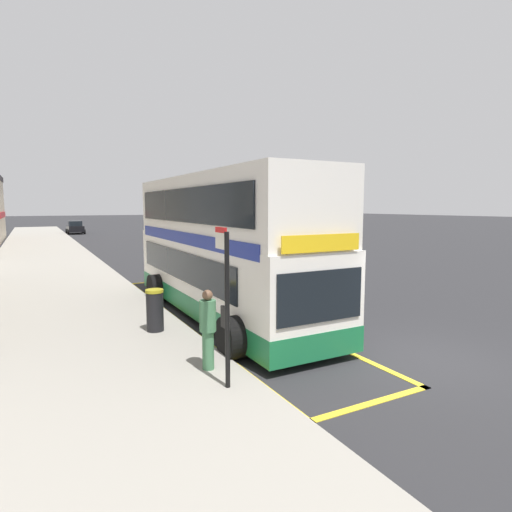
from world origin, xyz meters
TOP-DOWN VIEW (x-y plane):
  - ground_plane at (0.00, 32.00)m, footprint 260.00×260.00m
  - pavement_near at (-7.00, 32.00)m, footprint 6.00×76.00m
  - double_decker_bus at (-2.46, 5.82)m, footprint 3.19×10.43m
  - bus_bay_markings at (-2.56, 5.81)m, footprint 2.89×13.88m
  - bus_stop_sign at (-4.66, 0.56)m, footprint 0.09×0.51m
  - parked_car_black_far at (4.80, 22.47)m, footprint 2.09×4.20m
  - parked_car_black_across at (-2.83, 50.90)m, footprint 2.09×4.20m
  - pedestrian_waiting_near_sign at (-4.65, 1.47)m, footprint 0.34×0.34m
  - litter_bin at (-4.91, 4.64)m, footprint 0.48×0.48m

SIDE VIEW (x-z plane):
  - ground_plane at x=0.00m, z-range 0.00..0.00m
  - bus_bay_markings at x=-2.56m, z-range 0.00..0.01m
  - pavement_near at x=-7.00m, z-range 0.00..0.14m
  - litter_bin at x=-4.91m, z-range 0.14..1.27m
  - parked_car_black_far at x=4.80m, z-range -0.01..1.61m
  - parked_car_black_across at x=-2.83m, z-range -0.01..1.61m
  - pedestrian_waiting_near_sign at x=-4.65m, z-range 0.21..1.87m
  - bus_stop_sign at x=-4.66m, z-range 0.37..3.32m
  - double_decker_bus at x=-2.46m, z-range -0.14..4.26m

